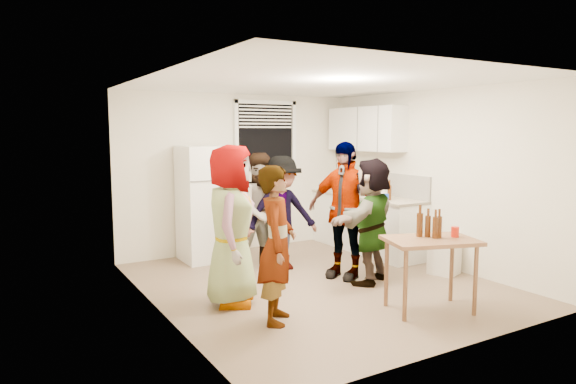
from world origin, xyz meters
TOP-DOWN VIEW (x-y plane):
  - room at (0.00, 0.00)m, footprint 4.00×4.50m
  - window at (0.45, 2.21)m, footprint 1.12×0.10m
  - refrigerator at (-0.75, 1.88)m, footprint 0.70×0.70m
  - counter_lower at (1.70, 1.15)m, footprint 0.60×2.20m
  - countertop at (1.70, 1.15)m, footprint 0.64×2.22m
  - backsplash at (1.99, 1.15)m, footprint 0.03×2.20m
  - upper_cabinets at (1.83, 1.35)m, footprint 0.34×1.60m
  - kettle at (1.65, 1.15)m, footprint 0.30×0.28m
  - paper_towel at (1.68, 0.70)m, footprint 0.11×0.11m
  - wine_bottle at (1.75, 1.94)m, footprint 0.08×0.08m
  - beer_bottle_counter at (1.60, 0.49)m, footprint 0.06×0.06m
  - blue_cup at (1.44, 0.39)m, footprint 0.09×0.09m
  - picture_frame at (1.92, 1.76)m, footprint 0.02×0.18m
  - trash_bin at (1.73, -0.48)m, footprint 0.43×0.43m
  - serving_table at (0.49, -1.41)m, footprint 1.08×0.88m
  - beer_bottle_table at (0.46, -1.27)m, footprint 0.07×0.07m
  - red_cup at (0.78, -1.48)m, footprint 0.08×0.08m
  - guest_grey at (-1.24, -0.13)m, footprint 1.96×1.65m
  - guest_stripe at (-1.07, -0.86)m, footprint 1.62×1.39m
  - guest_back_left at (-0.24, 1.02)m, footprint 0.88×1.66m
  - guest_back_right at (-0.04, 0.84)m, footprint 1.25×1.72m
  - guest_black at (0.46, 0.08)m, footprint 2.06×1.71m
  - guest_orange at (0.63, -0.27)m, footprint 2.03×2.08m

SIDE VIEW (x-z plane):
  - room at x=0.00m, z-range -1.25..1.25m
  - serving_table at x=0.49m, z-range -0.39..0.39m
  - guest_grey at x=-1.24m, z-range -0.28..0.28m
  - guest_stripe at x=-1.07m, z-range -0.19..0.19m
  - guest_back_left at x=-0.24m, z-range -0.31..0.31m
  - guest_back_right at x=-0.04m, z-range -0.29..0.29m
  - guest_black at x=0.46m, z-range -0.22..0.22m
  - guest_orange at x=0.63m, z-range -0.23..0.23m
  - trash_bin at x=1.73m, z-range 0.00..0.50m
  - counter_lower at x=1.70m, z-range 0.00..0.86m
  - beer_bottle_table at x=0.46m, z-range 0.66..0.91m
  - red_cup at x=0.78m, z-range 0.73..0.84m
  - refrigerator at x=-0.75m, z-range 0.00..1.70m
  - countertop at x=1.70m, z-range 0.86..0.90m
  - paper_towel at x=1.68m, z-range 0.78..1.02m
  - kettle at x=1.65m, z-range 0.80..1.00m
  - wine_bottle at x=1.75m, z-range 0.73..1.07m
  - blue_cup at x=1.44m, z-range 0.84..0.96m
  - beer_bottle_counter at x=1.60m, z-range 0.79..1.01m
  - picture_frame at x=1.92m, z-range 0.90..1.05m
  - backsplash at x=1.99m, z-range 0.90..1.26m
  - window at x=0.45m, z-range 1.32..2.38m
  - upper_cabinets at x=1.83m, z-range 1.60..2.30m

